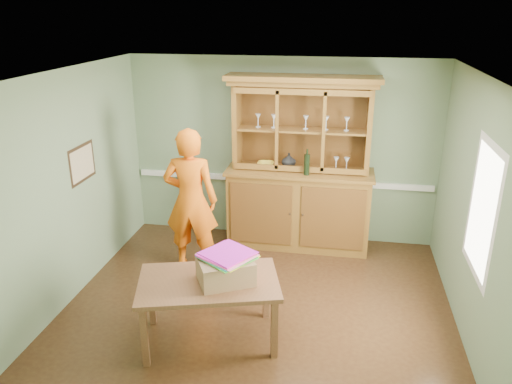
% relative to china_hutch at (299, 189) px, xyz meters
% --- Properties ---
extents(floor, '(4.50, 4.50, 0.00)m').
position_rel_china_hutch_xyz_m(floor, '(-0.30, -1.72, -0.86)').
color(floor, '#472D16').
rests_on(floor, ground).
extents(ceiling, '(4.50, 4.50, 0.00)m').
position_rel_china_hutch_xyz_m(ceiling, '(-0.30, -1.72, 1.84)').
color(ceiling, white).
rests_on(ceiling, wall_back).
extents(wall_back, '(4.50, 0.00, 4.50)m').
position_rel_china_hutch_xyz_m(wall_back, '(-0.30, 0.28, 0.49)').
color(wall_back, gray).
rests_on(wall_back, floor).
extents(wall_left, '(0.00, 4.00, 4.00)m').
position_rel_china_hutch_xyz_m(wall_left, '(-2.55, -1.72, 0.49)').
color(wall_left, gray).
rests_on(wall_left, floor).
extents(wall_right, '(0.00, 4.00, 4.00)m').
position_rel_china_hutch_xyz_m(wall_right, '(1.95, -1.72, 0.49)').
color(wall_right, gray).
rests_on(wall_right, floor).
extents(wall_front, '(4.50, 0.00, 4.50)m').
position_rel_china_hutch_xyz_m(wall_front, '(-0.30, -3.72, 0.49)').
color(wall_front, gray).
rests_on(wall_front, floor).
extents(chair_rail, '(4.41, 0.05, 0.08)m').
position_rel_china_hutch_xyz_m(chair_rail, '(-0.30, 0.26, 0.04)').
color(chair_rail, white).
rests_on(chair_rail, wall_back).
extents(framed_map, '(0.03, 0.60, 0.46)m').
position_rel_china_hutch_xyz_m(framed_map, '(-2.52, -1.42, 0.69)').
color(framed_map, '#322214').
rests_on(framed_map, wall_left).
extents(window_panel, '(0.03, 0.96, 1.36)m').
position_rel_china_hutch_xyz_m(window_panel, '(1.93, -2.02, 0.64)').
color(window_panel, white).
rests_on(window_panel, wall_right).
extents(china_hutch, '(2.10, 0.70, 2.47)m').
position_rel_china_hutch_xyz_m(china_hutch, '(0.00, 0.00, 0.00)').
color(china_hutch, brown).
rests_on(china_hutch, floor).
extents(dining_table, '(1.60, 1.21, 0.71)m').
position_rel_china_hutch_xyz_m(dining_table, '(-0.69, -2.46, -0.24)').
color(dining_table, brown).
rests_on(dining_table, floor).
extents(cardboard_box, '(0.67, 0.62, 0.25)m').
position_rel_china_hutch_xyz_m(cardboard_box, '(-0.52, -2.43, -0.03)').
color(cardboard_box, '#906A4A').
rests_on(cardboard_box, dining_table).
extents(kite_stack, '(0.62, 0.62, 0.05)m').
position_rel_china_hutch_xyz_m(kite_stack, '(-0.50, -2.40, 0.12)').
color(kite_stack, yellow).
rests_on(kite_stack, cardboard_box).
extents(person, '(0.74, 0.51, 1.93)m').
position_rel_china_hutch_xyz_m(person, '(-1.33, -0.95, 0.10)').
color(person, orange).
rests_on(person, floor).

